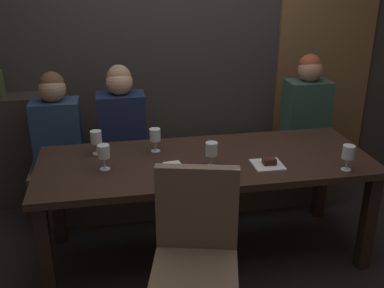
{
  "coord_description": "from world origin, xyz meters",
  "views": [
    {
      "loc": [
        -0.59,
        -2.69,
        1.96
      ],
      "look_at": [
        -0.09,
        0.03,
        0.84
      ],
      "focal_mm": 42.47,
      "sensor_mm": 36.0,
      "label": 1
    }
  ],
  "objects_px": {
    "wine_glass_end_right": "(212,150)",
    "dessert_plate": "(268,163)",
    "diner_bearded": "(122,119)",
    "wine_glass_far_right": "(348,153)",
    "wine_glass_far_left": "(104,153)",
    "diner_far_end": "(307,105)",
    "diner_redhead": "(56,124)",
    "chair_near_side": "(196,248)",
    "wine_glass_center_back": "(155,136)",
    "banquette_bench": "(188,181)",
    "dining_table": "(205,171)",
    "wine_glass_center_front": "(96,138)"
  },
  "relations": [
    {
      "from": "diner_far_end",
      "to": "dessert_plate",
      "type": "height_order",
      "value": "diner_far_end"
    },
    {
      "from": "diner_redhead",
      "to": "wine_glass_end_right",
      "type": "bearing_deg",
      "value": -38.78
    },
    {
      "from": "dining_table",
      "to": "banquette_bench",
      "type": "relative_size",
      "value": 0.88
    },
    {
      "from": "chair_near_side",
      "to": "diner_far_end",
      "type": "bearing_deg",
      "value": 49.84
    },
    {
      "from": "wine_glass_center_front",
      "to": "dessert_plate",
      "type": "xyz_separation_m",
      "value": [
        1.08,
        -0.39,
        -0.1
      ]
    },
    {
      "from": "dining_table",
      "to": "wine_glass_end_right",
      "type": "distance_m",
      "value": 0.24
    },
    {
      "from": "banquette_bench",
      "to": "dessert_plate",
      "type": "bearing_deg",
      "value": -66.88
    },
    {
      "from": "chair_near_side",
      "to": "wine_glass_center_back",
      "type": "distance_m",
      "value": 0.97
    },
    {
      "from": "wine_glass_far_left",
      "to": "banquette_bench",
      "type": "bearing_deg",
      "value": 48.48
    },
    {
      "from": "wine_glass_center_front",
      "to": "dining_table",
      "type": "bearing_deg",
      "value": -17.23
    },
    {
      "from": "chair_near_side",
      "to": "wine_glass_end_right",
      "type": "relative_size",
      "value": 5.98
    },
    {
      "from": "wine_glass_center_front",
      "to": "wine_glass_center_back",
      "type": "bearing_deg",
      "value": -4.17
    },
    {
      "from": "banquette_bench",
      "to": "wine_glass_end_right",
      "type": "height_order",
      "value": "wine_glass_end_right"
    },
    {
      "from": "dining_table",
      "to": "wine_glass_center_front",
      "type": "relative_size",
      "value": 13.41
    },
    {
      "from": "chair_near_side",
      "to": "wine_glass_end_right",
      "type": "xyz_separation_m",
      "value": [
        0.22,
        0.6,
        0.3
      ]
    },
    {
      "from": "banquette_bench",
      "to": "diner_redhead",
      "type": "height_order",
      "value": "diner_redhead"
    },
    {
      "from": "diner_bearded",
      "to": "wine_glass_far_right",
      "type": "xyz_separation_m",
      "value": [
        1.35,
        -1.0,
        0.03
      ]
    },
    {
      "from": "banquette_bench",
      "to": "wine_glass_far_left",
      "type": "distance_m",
      "value": 1.17
    },
    {
      "from": "wine_glass_far_left",
      "to": "wine_glass_end_right",
      "type": "height_order",
      "value": "same"
    },
    {
      "from": "diner_bearded",
      "to": "chair_near_side",
      "type": "bearing_deg",
      "value": -77.19
    },
    {
      "from": "banquette_bench",
      "to": "diner_bearded",
      "type": "distance_m",
      "value": 0.79
    },
    {
      "from": "wine_glass_center_back",
      "to": "dessert_plate",
      "type": "height_order",
      "value": "wine_glass_center_back"
    },
    {
      "from": "diner_redhead",
      "to": "dessert_plate",
      "type": "height_order",
      "value": "diner_redhead"
    },
    {
      "from": "diner_redhead",
      "to": "wine_glass_center_back",
      "type": "relative_size",
      "value": 4.62
    },
    {
      "from": "diner_bearded",
      "to": "wine_glass_far_right",
      "type": "distance_m",
      "value": 1.68
    },
    {
      "from": "chair_near_side",
      "to": "wine_glass_far_right",
      "type": "height_order",
      "value": "chair_near_side"
    },
    {
      "from": "dining_table",
      "to": "wine_glass_center_back",
      "type": "height_order",
      "value": "wine_glass_center_back"
    },
    {
      "from": "wine_glass_end_right",
      "to": "dessert_plate",
      "type": "xyz_separation_m",
      "value": [
        0.36,
        -0.05,
        -0.1
      ]
    },
    {
      "from": "wine_glass_center_back",
      "to": "wine_glass_far_right",
      "type": "bearing_deg",
      "value": -24.21
    },
    {
      "from": "diner_redhead",
      "to": "diner_bearded",
      "type": "relative_size",
      "value": 0.95
    },
    {
      "from": "banquette_bench",
      "to": "dining_table",
      "type": "bearing_deg",
      "value": -90.0
    },
    {
      "from": "chair_near_side",
      "to": "diner_redhead",
      "type": "xyz_separation_m",
      "value": [
        -0.81,
        1.42,
        0.25
      ]
    },
    {
      "from": "dessert_plate",
      "to": "diner_redhead",
      "type": "bearing_deg",
      "value": 147.78
    },
    {
      "from": "banquette_bench",
      "to": "diner_bearded",
      "type": "height_order",
      "value": "diner_bearded"
    },
    {
      "from": "wine_glass_far_left",
      "to": "dessert_plate",
      "type": "height_order",
      "value": "wine_glass_far_left"
    },
    {
      "from": "wine_glass_far_right",
      "to": "wine_glass_end_right",
      "type": "bearing_deg",
      "value": 166.2
    },
    {
      "from": "chair_near_side",
      "to": "dessert_plate",
      "type": "xyz_separation_m",
      "value": [
        0.58,
        0.55,
        0.2
      ]
    },
    {
      "from": "wine_glass_far_right",
      "to": "diner_redhead",
      "type": "bearing_deg",
      "value": 150.97
    },
    {
      "from": "diner_far_end",
      "to": "dessert_plate",
      "type": "xyz_separation_m",
      "value": [
        -0.65,
        -0.9,
        -0.08
      ]
    },
    {
      "from": "wine_glass_center_back",
      "to": "dining_table",
      "type": "bearing_deg",
      "value": -31.39
    },
    {
      "from": "diner_bearded",
      "to": "wine_glass_far_left",
      "type": "xyz_separation_m",
      "value": [
        -0.14,
        -0.71,
        0.03
      ]
    },
    {
      "from": "chair_near_side",
      "to": "dining_table",
      "type": "bearing_deg",
      "value": 74.21
    },
    {
      "from": "diner_far_end",
      "to": "diner_redhead",
      "type": "bearing_deg",
      "value": -179.16
    },
    {
      "from": "diner_bearded",
      "to": "dessert_plate",
      "type": "relative_size",
      "value": 4.18
    },
    {
      "from": "wine_glass_far_left",
      "to": "wine_glass_end_right",
      "type": "distance_m",
      "value": 0.67
    },
    {
      "from": "wine_glass_end_right",
      "to": "diner_far_end",
      "type": "bearing_deg",
      "value": 40.13
    },
    {
      "from": "dining_table",
      "to": "diner_redhead",
      "type": "bearing_deg",
      "value": 145.36
    },
    {
      "from": "diner_bearded",
      "to": "wine_glass_center_front",
      "type": "height_order",
      "value": "diner_bearded"
    },
    {
      "from": "banquette_bench",
      "to": "wine_glass_far_right",
      "type": "height_order",
      "value": "wine_glass_far_right"
    },
    {
      "from": "wine_glass_end_right",
      "to": "wine_glass_far_left",
      "type": "bearing_deg",
      "value": 173.17
    }
  ]
}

